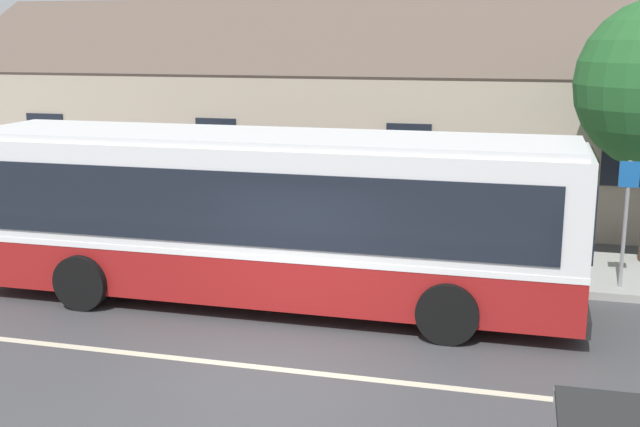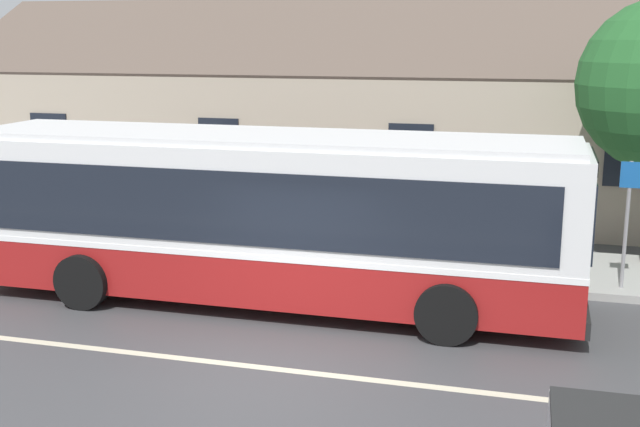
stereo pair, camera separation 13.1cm
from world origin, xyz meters
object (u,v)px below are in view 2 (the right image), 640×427
at_px(bench_by_building, 11,214).
at_px(bench_down_street, 164,224).
at_px(bus_stop_sign, 628,210).
at_px(transit_bus, 266,213).

relative_size(bench_by_building, bench_down_street, 0.92).
relative_size(bench_by_building, bus_stop_sign, 0.71).
bearing_deg(transit_bus, bus_stop_sign, 18.35).
height_order(bench_down_street, bus_stop_sign, bus_stop_sign).
xyz_separation_m(bench_down_street, bus_stop_sign, (9.78, -0.80, 1.06)).
bearing_deg(transit_bus, bench_by_building, 159.03).
bearing_deg(bus_stop_sign, bench_by_building, 176.73).
bearing_deg(transit_bus, bench_down_street, 140.26).
height_order(transit_bus, bus_stop_sign, transit_bus).
distance_m(transit_bus, bus_stop_sign, 6.65).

